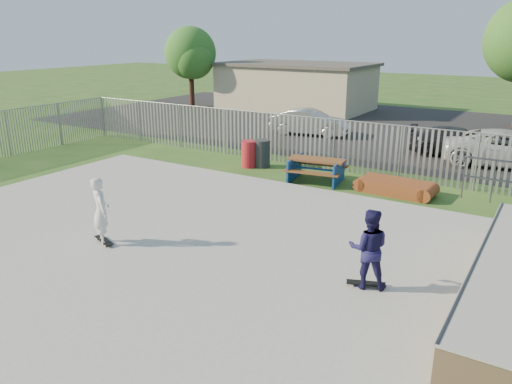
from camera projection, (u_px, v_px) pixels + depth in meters
The scene contains 17 objects.
ground at pixel (157, 241), 12.99m from camera, with size 120.00×120.00×0.00m, color #25511B.
concrete_slab at pixel (157, 238), 12.97m from camera, with size 15.00×12.00×0.15m, color #999A94.
fence at pixel (278, 170), 15.89m from camera, with size 26.04×16.02×2.00m.
picnic_table at pixel (316, 170), 18.08m from camera, with size 2.24×1.95×0.85m.
funbox at pixel (395, 187), 16.79m from camera, with size 2.25×1.20×0.44m.
trash_bin_red at pixel (249, 154), 20.03m from camera, with size 0.64×0.64×1.07m, color maroon.
trash_bin_grey at pixel (262, 154), 20.02m from camera, with size 0.66×0.66×1.10m, color #262628.
parking_lot at pixel (388, 128), 28.34m from camera, with size 40.00×18.00×0.02m, color black.
car_silver at pixel (310, 122), 26.23m from camera, with size 1.42×4.08×1.35m, color #B7B8BC.
car_dark at pixel (458, 142), 21.71m from camera, with size 1.72×4.22×1.23m, color black.
car_white at pixel (510, 149), 20.02m from camera, with size 2.37×5.13×1.43m, color silver.
building at pixel (296, 86), 35.12m from camera, with size 10.40×6.40×3.20m.
tree_left at pixel (190, 53), 35.44m from camera, with size 3.67×3.67×5.66m.
skateboard_a at pixel (366, 284), 10.36m from camera, with size 0.82×0.48×0.08m.
skateboard_b at pixel (104, 241), 12.50m from camera, with size 0.82×0.47×0.08m.
skater_navy at pixel (369, 249), 10.11m from camera, with size 0.82×0.64×1.70m, color #181543.
skater_white at pixel (101, 211), 12.26m from camera, with size 0.62×0.41×1.70m, color silver.
Camera 1 is at (8.53, -8.80, 5.17)m, focal length 35.00 mm.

